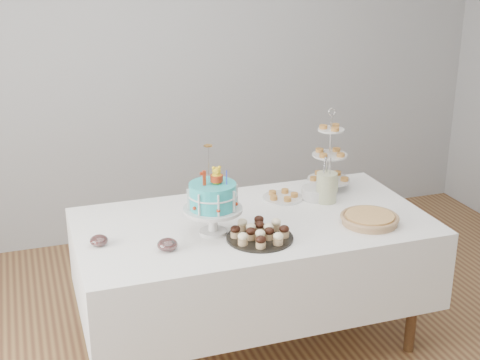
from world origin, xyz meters
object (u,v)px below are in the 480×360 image
object	(u,v)px
jam_bowl_a	(99,241)
jam_bowl_b	(167,245)
table	(253,258)
utensil_pitcher	(327,186)
pie	(370,219)
pastry_plate	(283,196)
tiered_stand	(330,155)
birthday_cake	(213,211)
plate_stack	(316,193)
cupcake_tray	(260,232)

from	to	relation	value
jam_bowl_a	jam_bowl_b	bearing A→B (deg)	-27.46
table	utensil_pitcher	bearing A→B (deg)	13.99
pie	pastry_plate	distance (m)	0.58
table	tiered_stand	world-z (taller)	tiered_stand
tiered_stand	pastry_plate	distance (m)	0.40
birthday_cake	jam_bowl_b	bearing A→B (deg)	-153.22
jam_bowl_b	utensil_pitcher	bearing A→B (deg)	18.05
table	pastry_plate	world-z (taller)	pastry_plate
table	plate_stack	bearing A→B (deg)	22.15
cupcake_tray	jam_bowl_b	size ratio (longest dim) A/B	3.38
tiered_stand	utensil_pitcher	world-z (taller)	tiered_stand
plate_stack	jam_bowl_a	xyz separation A→B (m)	(-1.30, -0.24, -0.01)
birthday_cake	pie	bearing A→B (deg)	-6.42
pie	jam_bowl_a	size ratio (longest dim) A/B	3.44
tiered_stand	utensil_pitcher	distance (m)	0.25
pastry_plate	jam_bowl_a	xyz separation A→B (m)	(-1.11, -0.29, 0.01)
tiered_stand	jam_bowl_b	world-z (taller)	tiered_stand
jam_bowl_a	jam_bowl_b	size ratio (longest dim) A/B	0.90
plate_stack	utensil_pitcher	world-z (taller)	utensil_pitcher
jam_bowl_a	utensil_pitcher	xyz separation A→B (m)	(1.34, 0.17, 0.07)
jam_bowl_b	birthday_cake	bearing A→B (deg)	23.27
utensil_pitcher	jam_bowl_a	bearing A→B (deg)	-162.79
birthday_cake	jam_bowl_a	size ratio (longest dim) A/B	5.15
utensil_pitcher	plate_stack	bearing A→B (deg)	128.32
pastry_plate	jam_bowl_b	xyz separation A→B (m)	(-0.80, -0.46, 0.01)
birthday_cake	pie	size ratio (longest dim) A/B	1.49
pastry_plate	jam_bowl_a	distance (m)	1.15
tiered_stand	jam_bowl_b	bearing A→B (deg)	-154.93
birthday_cake	pastry_plate	distance (m)	0.64
table	pastry_plate	size ratio (longest dim) A/B	8.01
cupcake_tray	utensil_pitcher	world-z (taller)	utensil_pitcher
table	birthday_cake	distance (m)	0.45
plate_stack	jam_bowl_a	bearing A→B (deg)	-169.75
cupcake_tray	pie	xyz separation A→B (m)	(0.63, -0.00, -0.01)
pie	utensil_pitcher	size ratio (longest dim) A/B	1.18
birthday_cake	utensil_pitcher	size ratio (longest dim) A/B	1.76
table	pie	world-z (taller)	pie
tiered_stand	plate_stack	bearing A→B (deg)	-137.68
cupcake_tray	tiered_stand	size ratio (longest dim) A/B	0.68
pie	jam_bowl_b	world-z (taller)	jam_bowl_b
pastry_plate	utensil_pitcher	xyz separation A→B (m)	(0.23, -0.12, 0.08)
pie	jam_bowl_b	xyz separation A→B (m)	(-1.11, 0.03, 0.00)
jam_bowl_a	jam_bowl_b	xyz separation A→B (m)	(0.31, -0.16, 0.00)
tiered_stand	utensil_pitcher	size ratio (longest dim) A/B	1.89
cupcake_tray	pastry_plate	size ratio (longest dim) A/B	1.44
birthday_cake	pastry_plate	size ratio (longest dim) A/B	1.98
pie	tiered_stand	size ratio (longest dim) A/B	0.62
table	jam_bowl_a	xyz separation A→B (m)	(-0.84, -0.05, 0.25)
tiered_stand	plate_stack	size ratio (longest dim) A/B	2.91
tiered_stand	plate_stack	world-z (taller)	tiered_stand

